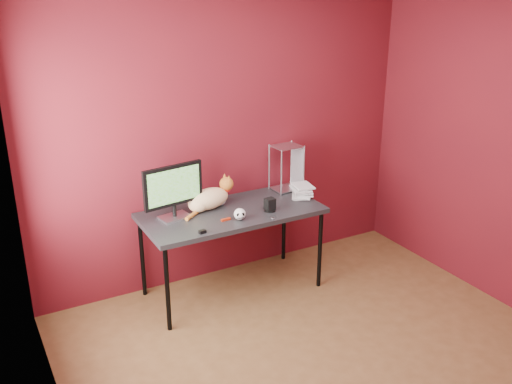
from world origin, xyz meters
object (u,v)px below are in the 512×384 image
desk (232,216)px  cat (209,198)px  book_stack (294,138)px  monitor (173,189)px  skull_mug (240,214)px  speaker (270,205)px

desk → cat: bearing=134.8°
cat → book_stack: (0.77, -0.09, 0.44)m
monitor → book_stack: (1.10, -0.03, 0.28)m
desk → cat: size_ratio=2.87×
monitor → skull_mug: size_ratio=5.04×
skull_mug → speaker: size_ratio=0.92×
cat → book_stack: bearing=-18.8°
skull_mug → book_stack: bearing=39.3°
desk → book_stack: 0.86m
monitor → cat: monitor is taller
cat → speaker: bearing=-47.5°
monitor → desk: bearing=-18.7°
monitor → cat: size_ratio=0.99×
monitor → skull_mug: bearing=-40.7°
skull_mug → speaker: bearing=26.4°
cat → book_stack: book_stack is taller
desk → monitor: size_ratio=2.91×
desk → speaker: 0.33m
desk → cat: cat is taller
desk → monitor: monitor is taller
speaker → book_stack: 0.63m
monitor → book_stack: size_ratio=0.48×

